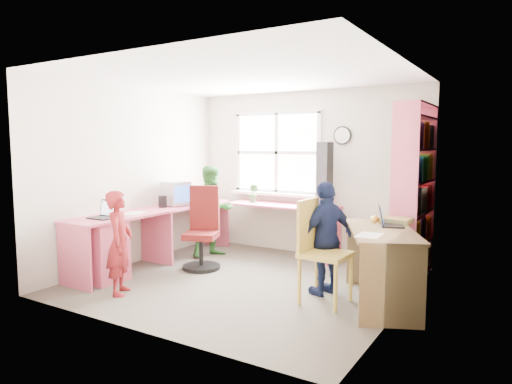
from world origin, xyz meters
TOP-DOWN VIEW (x-y plane):
  - room at (0.01, 0.10)m, footprint 3.64×3.44m
  - l_desk at (-1.31, -0.28)m, footprint 2.38×2.95m
  - right_desk at (1.58, 0.10)m, footprint 1.12×1.47m
  - bookshelf at (1.65, 1.19)m, footprint 0.30×1.02m
  - swivel_chair at (-0.82, 0.25)m, footprint 0.65×0.65m
  - wooden_chair at (1.01, -0.17)m, footprint 0.48×0.48m
  - crt_monitor at (-1.52, 0.52)m, footprint 0.42×0.39m
  - laptop_left at (-1.48, -0.78)m, footprint 0.31×0.26m
  - laptop_right at (1.58, 0.33)m, footprint 0.35×0.38m
  - speaker_a at (-1.52, 0.25)m, footprint 0.10×0.10m
  - speaker_b at (-1.44, 0.84)m, footprint 0.09×0.09m
  - cd_tower at (0.37, 1.48)m, footprint 0.21×0.19m
  - game_box at (1.61, 0.56)m, footprint 0.31×0.31m
  - paper_a at (-1.46, -0.34)m, footprint 0.32×0.37m
  - paper_b at (1.57, -0.27)m, footprint 0.23×0.31m
  - potted_plant at (-0.74, 1.41)m, footprint 0.17×0.14m
  - person_red at (-0.93, -1.07)m, footprint 0.45×0.49m
  - person_green at (-1.07, 0.82)m, footprint 0.70×0.78m
  - person_navy at (0.99, 0.08)m, footprint 0.57×0.78m

SIDE VIEW (x-z plane):
  - l_desk at x=-1.31m, z-range 0.08..0.83m
  - swivel_chair at x=-0.82m, z-range -0.07..1.00m
  - right_desk at x=1.58m, z-range 0.17..0.94m
  - person_red at x=-0.93m, z-range 0.00..1.13m
  - wooden_chair at x=1.01m, z-range 0.04..1.11m
  - person_navy at x=0.99m, z-range 0.00..1.23m
  - person_green at x=-1.07m, z-range 0.00..1.32m
  - paper_a at x=-1.46m, z-range 0.75..0.75m
  - paper_b at x=1.57m, z-range 0.77..0.77m
  - game_box at x=1.61m, z-range 0.77..0.83m
  - laptop_left at x=-1.48m, z-range 0.69..0.90m
  - laptop_right at x=1.58m, z-range 0.71..0.93m
  - speaker_b at x=-1.44m, z-range 0.75..0.92m
  - speaker_a at x=-1.52m, z-range 0.75..0.92m
  - potted_plant at x=-0.74m, z-range 0.75..1.03m
  - crt_monitor at x=-1.52m, z-range 0.75..1.10m
  - bookshelf at x=1.65m, z-range -0.05..2.05m
  - cd_tower at x=0.37m, z-range 0.75..1.66m
  - room at x=0.01m, z-range 0.00..2.44m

